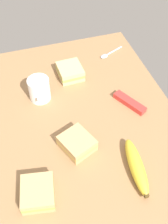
{
  "coord_description": "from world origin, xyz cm",
  "views": [
    {
      "loc": [
        59.14,
        -18.25,
        75.99
      ],
      "look_at": [
        0.0,
        0.0,
        5.0
      ],
      "focal_mm": 44.82,
      "sensor_mm": 36.0,
      "label": 1
    }
  ],
  "objects_px": {
    "sandwich_extra": "(38,193)",
    "banana": "(136,166)",
    "coffee_mug_black": "(39,89)",
    "sandwich_side": "(70,71)",
    "snack_bar": "(130,103)",
    "sandwich_main": "(77,143)",
    "spoon": "(108,54)"
  },
  "relations": [
    {
      "from": "sandwich_extra",
      "to": "spoon",
      "type": "bearing_deg",
      "value": 143.06
    },
    {
      "from": "sandwich_side",
      "to": "spoon",
      "type": "relative_size",
      "value": 0.88
    },
    {
      "from": "sandwich_side",
      "to": "snack_bar",
      "type": "relative_size",
      "value": 0.8
    },
    {
      "from": "banana",
      "to": "spoon",
      "type": "height_order",
      "value": "banana"
    },
    {
      "from": "sandwich_main",
      "to": "spoon",
      "type": "distance_m",
      "value": 0.49
    },
    {
      "from": "snack_bar",
      "to": "sandwich_extra",
      "type": "bearing_deg",
      "value": -84.79
    },
    {
      "from": "sandwich_side",
      "to": "snack_bar",
      "type": "bearing_deg",
      "value": 37.39
    },
    {
      "from": "coffee_mug_black",
      "to": "sandwich_main",
      "type": "bearing_deg",
      "value": 15.11
    },
    {
      "from": "coffee_mug_black",
      "to": "spoon",
      "type": "xyz_separation_m",
      "value": [
        -0.17,
        0.33,
        -0.04
      ]
    },
    {
      "from": "sandwich_extra",
      "to": "banana",
      "type": "distance_m",
      "value": 0.29
    },
    {
      "from": "coffee_mug_black",
      "to": "snack_bar",
      "type": "bearing_deg",
      "value": 66.96
    },
    {
      "from": "sandwich_main",
      "to": "spoon",
      "type": "height_order",
      "value": "sandwich_main"
    },
    {
      "from": "coffee_mug_black",
      "to": "sandwich_main",
      "type": "distance_m",
      "value": 0.26
    },
    {
      "from": "banana",
      "to": "snack_bar",
      "type": "relative_size",
      "value": 1.52
    },
    {
      "from": "sandwich_extra",
      "to": "spoon",
      "type": "height_order",
      "value": "sandwich_extra"
    },
    {
      "from": "snack_bar",
      "to": "sandwich_side",
      "type": "bearing_deg",
      "value": -170.48
    },
    {
      "from": "banana",
      "to": "sandwich_side",
      "type": "bearing_deg",
      "value": -170.85
    },
    {
      "from": "sandwich_side",
      "to": "coffee_mug_black",
      "type": "bearing_deg",
      "value": -57.96
    },
    {
      "from": "snack_bar",
      "to": "spoon",
      "type": "bearing_deg",
      "value": 146.76
    },
    {
      "from": "sandwich_main",
      "to": "sandwich_side",
      "type": "xyz_separation_m",
      "value": [
        -0.33,
        0.07,
        -0.0
      ]
    },
    {
      "from": "sandwich_side",
      "to": "sandwich_extra",
      "type": "xyz_separation_m",
      "value": [
        0.46,
        -0.22,
        0.0
      ]
    },
    {
      "from": "coffee_mug_black",
      "to": "spoon",
      "type": "relative_size",
      "value": 0.82
    },
    {
      "from": "sandwich_side",
      "to": "sandwich_extra",
      "type": "relative_size",
      "value": 0.92
    },
    {
      "from": "coffee_mug_black",
      "to": "snack_bar",
      "type": "height_order",
      "value": "coffee_mug_black"
    },
    {
      "from": "coffee_mug_black",
      "to": "banana",
      "type": "xyz_separation_m",
      "value": [
        0.38,
        0.21,
        -0.02
      ]
    },
    {
      "from": "sandwich_extra",
      "to": "banana",
      "type": "bearing_deg",
      "value": 89.39
    },
    {
      "from": "coffee_mug_black",
      "to": "sandwich_extra",
      "type": "bearing_deg",
      "value": -12.14
    },
    {
      "from": "banana",
      "to": "coffee_mug_black",
      "type": "bearing_deg",
      "value": -150.78
    },
    {
      "from": "spoon",
      "to": "snack_bar",
      "type": "xyz_separation_m",
      "value": [
        0.29,
        -0.03,
        0.01
      ]
    },
    {
      "from": "sandwich_extra",
      "to": "spoon",
      "type": "relative_size",
      "value": 0.96
    },
    {
      "from": "banana",
      "to": "spoon",
      "type": "bearing_deg",
      "value": 168.02
    },
    {
      "from": "sandwich_extra",
      "to": "banana",
      "type": "relative_size",
      "value": 0.58
    }
  ]
}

